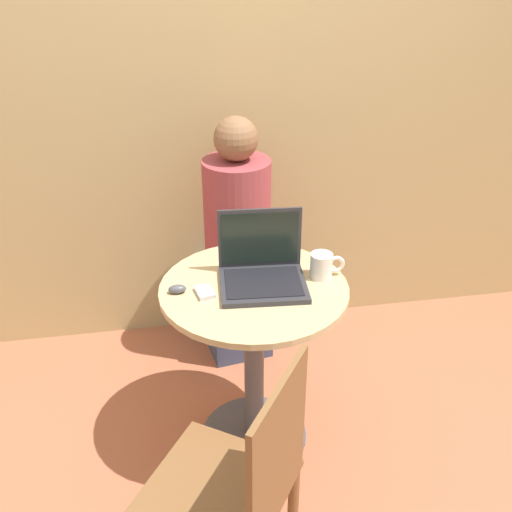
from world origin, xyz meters
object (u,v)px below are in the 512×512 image
at_px(laptop, 262,269).
at_px(chair_empty, 239,491).
at_px(cell_phone, 205,292).
at_px(person_seated, 235,258).

height_order(laptop, chair_empty, laptop).
bearing_deg(chair_empty, cell_phone, 92.36).
bearing_deg(laptop, person_seated, 91.77).
relative_size(laptop, cell_phone, 3.50).
bearing_deg(chair_empty, person_seated, 82.41).
relative_size(laptop, person_seated, 0.27).
distance_m(laptop, person_seated, 0.68).
distance_m(cell_phone, chair_empty, 0.70).
height_order(cell_phone, person_seated, person_seated).
height_order(laptop, cell_phone, laptop).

